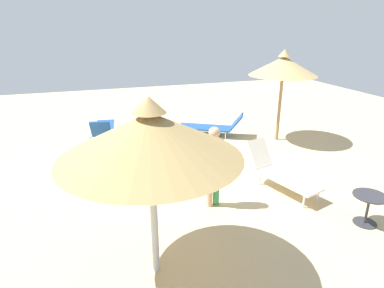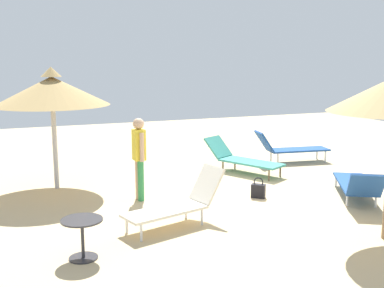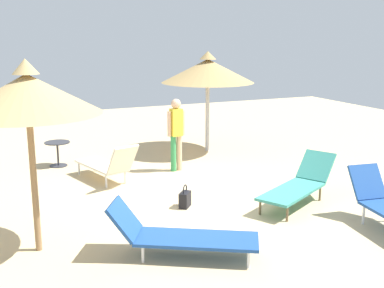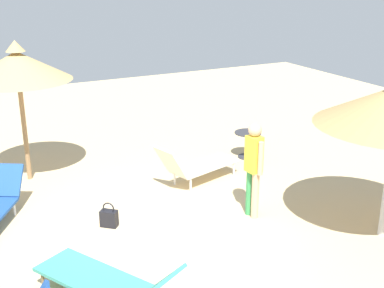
{
  "view_description": "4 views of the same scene",
  "coord_description": "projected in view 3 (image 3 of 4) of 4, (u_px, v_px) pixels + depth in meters",
  "views": [
    {
      "loc": [
        -7.54,
        2.64,
        3.63
      ],
      "look_at": [
        -0.7,
        0.39,
        0.95
      ],
      "focal_mm": 30.56,
      "sensor_mm": 36.0,
      "label": 1
    },
    {
      "loc": [
        -4.35,
        -8.87,
        2.95
      ],
      "look_at": [
        -0.67,
        0.51,
        1.08
      ],
      "focal_mm": 43.66,
      "sensor_mm": 36.0,
      "label": 2
    },
    {
      "loc": [
        8.5,
        -3.84,
        3.23
      ],
      "look_at": [
        -0.69,
        0.2,
        0.92
      ],
      "focal_mm": 45.33,
      "sensor_mm": 36.0,
      "label": 3
    },
    {
      "loc": [
        2.76,
        7.1,
        4.21
      ],
      "look_at": [
        -0.97,
        -0.15,
        1.36
      ],
      "focal_mm": 47.52,
      "sensor_mm": 36.0,
      "label": 4
    }
  ],
  "objects": [
    {
      "name": "ground",
      "position": [
        197.0,
        199.0,
        9.82
      ],
      "size": [
        24.0,
        24.0,
        0.1
      ],
      "primitive_type": "cube",
      "color": "tan"
    },
    {
      "name": "parasol_umbrella_far_right",
      "position": [
        27.0,
        94.0,
        6.86
      ],
      "size": [
        2.1,
        2.1,
        2.89
      ],
      "color": "olive",
      "rests_on": "ground"
    },
    {
      "name": "parasol_umbrella_near_right",
      "position": [
        208.0,
        71.0,
        13.14
      ],
      "size": [
        2.53,
        2.53,
        2.75
      ],
      "color": "#B2B2B7",
      "rests_on": "ground"
    },
    {
      "name": "lounge_chair_far_left",
      "position": [
        108.0,
        164.0,
        10.66
      ],
      "size": [
        1.98,
        1.06,
        0.97
      ],
      "color": "silver",
      "rests_on": "ground"
    },
    {
      "name": "lounge_chair_front",
      "position": [
        299.0,
        184.0,
        9.34
      ],
      "size": [
        1.58,
        2.19,
        0.85
      ],
      "color": "teal",
      "rests_on": "ground"
    },
    {
      "name": "lounge_chair_edge",
      "position": [
        179.0,
        234.0,
        7.13
      ],
      "size": [
        1.67,
        2.22,
        0.8
      ],
      "color": "#1E478C",
      "rests_on": "ground"
    },
    {
      "name": "person_standing_center",
      "position": [
        176.0,
        130.0,
        11.43
      ],
      "size": [
        0.24,
        0.45,
        1.73
      ],
      "color": "#338C4C",
      "rests_on": "ground"
    },
    {
      "name": "handbag",
      "position": [
        185.0,
        199.0,
        9.18
      ],
      "size": [
        0.32,
        0.31,
        0.45
      ],
      "color": "black",
      "rests_on": "ground"
    },
    {
      "name": "side_table_round",
      "position": [
        58.0,
        150.0,
        11.95
      ],
      "size": [
        0.62,
        0.62,
        0.61
      ],
      "color": "#2D2D33",
      "rests_on": "ground"
    }
  ]
}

